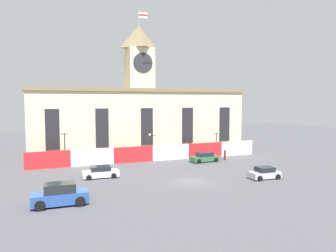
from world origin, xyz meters
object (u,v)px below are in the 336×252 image
at_px(car_blue_van, 60,195).
at_px(car_white_taxi, 101,172).
at_px(street_lamp_right, 152,140).
at_px(pedestrian, 225,154).
at_px(street_lamp_far_right, 216,138).
at_px(car_silver_hatch, 265,173).
at_px(street_lamp_far_left, 65,141).
at_px(car_green_wagon, 204,157).

bearing_deg(car_blue_van, car_white_taxi, -118.84).
relative_size(street_lamp_right, pedestrian, 2.34).
xyz_separation_m(street_lamp_far_right, car_white_taxi, (-22.04, -9.43, -2.46)).
bearing_deg(car_silver_hatch, car_blue_van, 5.23).
distance_m(street_lamp_right, pedestrian, 12.12).
bearing_deg(car_blue_van, car_silver_hatch, -175.81).
distance_m(street_lamp_far_left, car_white_taxi, 10.55).
distance_m(street_lamp_far_right, car_white_taxi, 24.09).
distance_m(street_lamp_far_right, car_green_wagon, 7.14).
xyz_separation_m(car_blue_van, pedestrian, (26.53, 14.57, 0.05)).
xyz_separation_m(street_lamp_right, car_blue_van, (-15.50, -19.09, -2.25)).
xyz_separation_m(street_lamp_far_left, street_lamp_far_right, (25.68, 0.00, -0.56)).
bearing_deg(car_blue_van, car_green_wagon, -147.20).
relative_size(street_lamp_right, car_blue_van, 0.85).
height_order(street_lamp_far_right, car_silver_hatch, street_lamp_far_right).
height_order(street_lamp_far_left, car_silver_hatch, street_lamp_far_left).
distance_m(street_lamp_right, street_lamp_far_right, 11.94).
xyz_separation_m(car_green_wagon, car_white_taxi, (-17.25, -4.73, -0.02)).
relative_size(car_green_wagon, car_white_taxi, 1.04).
bearing_deg(car_silver_hatch, street_lamp_far_right, -98.43).
xyz_separation_m(street_lamp_far_right, pedestrian, (-0.91, -4.52, -2.14)).
relative_size(car_silver_hatch, pedestrian, 2.12).
bearing_deg(street_lamp_far_left, car_green_wagon, -12.68).
height_order(car_white_taxi, pedestrian, pedestrian).
xyz_separation_m(street_lamp_far_left, pedestrian, (24.77, -4.52, -2.70)).
bearing_deg(street_lamp_far_right, car_blue_van, -145.18).
relative_size(car_white_taxi, pedestrian, 2.46).
relative_size(street_lamp_right, street_lamp_far_right, 1.02).
height_order(street_lamp_far_right, pedestrian, street_lamp_far_right).
height_order(street_lamp_far_left, car_white_taxi, street_lamp_far_left).
distance_m(street_lamp_far_right, car_blue_van, 33.50).
height_order(street_lamp_right, car_white_taxi, street_lamp_right).
distance_m(street_lamp_right, car_green_wagon, 8.92).
xyz_separation_m(car_silver_hatch, car_green_wagon, (-1.75, 12.76, 0.03)).
relative_size(street_lamp_far_right, car_blue_van, 0.83).
relative_size(street_lamp_far_left, car_green_wagon, 1.08).
distance_m(car_blue_van, pedestrian, 30.27).
bearing_deg(street_lamp_far_left, street_lamp_right, 0.00).
xyz_separation_m(car_green_wagon, pedestrian, (3.87, 0.18, 0.30)).
height_order(street_lamp_far_left, car_green_wagon, street_lamp_far_left).
bearing_deg(pedestrian, car_blue_van, 30.90).
xyz_separation_m(street_lamp_far_right, car_green_wagon, (-4.79, -4.70, -2.44)).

